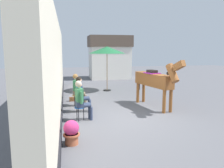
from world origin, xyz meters
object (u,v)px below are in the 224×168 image
at_px(seated_visitor_far, 78,88).
at_px(seated_visitor_near, 81,98).
at_px(saddled_horse_center, 155,80).
at_px(satchel_bag, 72,99).
at_px(cafe_parasol, 107,50).
at_px(flower_planter_near, 71,132).
at_px(seated_visitor_middle, 81,92).

bearing_deg(seated_visitor_far, seated_visitor_near, -89.79).
bearing_deg(saddled_horse_center, satchel_bag, 150.72).
xyz_separation_m(seated_visitor_near, saddled_horse_center, (3.12, 1.13, 0.38)).
xyz_separation_m(saddled_horse_center, cafe_parasol, (-1.24, 4.21, 1.20)).
distance_m(seated_visitor_far, saddled_horse_center, 3.29).
bearing_deg(flower_planter_near, satchel_bag, 87.99).
distance_m(seated_visitor_far, cafe_parasol, 4.09).
bearing_deg(satchel_bag, seated_visitor_far, 99.13).
bearing_deg(satchel_bag, flower_planter_near, 84.29).
relative_size(seated_visitor_middle, saddled_horse_center, 0.47).
relative_size(seated_visitor_far, cafe_parasol, 0.54).
distance_m(saddled_horse_center, satchel_bag, 3.97).
xyz_separation_m(seated_visitor_middle, cafe_parasol, (1.80, 4.25, 1.59)).
bearing_deg(cafe_parasol, seated_visitor_far, -119.91).
height_order(seated_visitor_middle, flower_planter_near, seated_visitor_middle).
height_order(seated_visitor_near, seated_visitor_far, same).
distance_m(seated_visitor_near, saddled_horse_center, 3.34).
xyz_separation_m(flower_planter_near, satchel_bag, (0.17, 4.94, -0.23)).
xyz_separation_m(seated_visitor_middle, flower_planter_near, (-0.47, -3.02, -0.44)).
xyz_separation_m(seated_visitor_far, satchel_bag, (-0.21, 0.94, -0.68)).
xyz_separation_m(seated_visitor_near, seated_visitor_far, (-0.01, 2.07, 0.00)).
distance_m(seated_visitor_far, satchel_bag, 1.17).
relative_size(seated_visitor_near, satchel_bag, 4.96).
relative_size(saddled_horse_center, cafe_parasol, 1.14).
bearing_deg(seated_visitor_far, flower_planter_near, -95.51).
relative_size(seated_visitor_middle, cafe_parasol, 0.54).
relative_size(seated_visitor_near, flower_planter_near, 2.17).
relative_size(seated_visitor_middle, satchel_bag, 4.96).
xyz_separation_m(cafe_parasol, satchel_bag, (-2.09, -2.33, -2.26)).
distance_m(seated_visitor_middle, satchel_bag, 2.05).
xyz_separation_m(seated_visitor_far, cafe_parasol, (1.88, 3.27, 1.59)).
xyz_separation_m(seated_visitor_near, seated_visitor_middle, (0.07, 1.09, 0.00)).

